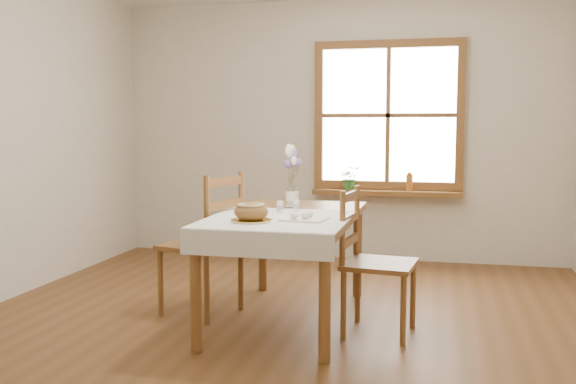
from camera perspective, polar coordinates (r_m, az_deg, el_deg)
name	(u,v)px	position (r m, az deg, el deg)	size (l,w,h in m)	color
ground	(277,333)	(4.29, -0.95, -12.45)	(5.00, 5.00, 0.00)	brown
room_walls	(277,69)	(4.09, -0.99, 10.89)	(4.60, 5.10, 2.65)	beige
window	(388,115)	(6.43, 8.89, 6.74)	(1.46, 0.08, 1.46)	brown
window_sill	(386,193)	(6.40, 8.73, -0.07)	(1.46, 0.20, 0.05)	brown
dining_table	(288,226)	(4.42, 0.00, -3.03)	(0.90, 1.60, 0.75)	brown
table_linen	(277,219)	(4.11, -0.98, -2.44)	(0.91, 0.99, 0.01)	white
chair_left	(201,243)	(4.66, -7.77, -4.54)	(0.48, 0.50, 1.02)	brown
chair_right	(380,262)	(4.22, 8.15, -6.17)	(0.44, 0.46, 0.95)	brown
bread_plate	(251,221)	(3.99, -3.29, -2.55)	(0.25, 0.25, 0.01)	white
bread_loaf	(251,210)	(3.98, -3.29, -1.63)	(0.21, 0.21, 0.12)	olive
egg_napkin	(304,219)	(4.05, 1.47, -2.42)	(0.27, 0.23, 0.01)	white
eggs	(304,215)	(4.04, 1.47, -2.02)	(0.21, 0.19, 0.05)	white
salt_shaker	(280,207)	(4.36, -0.72, -1.31)	(0.05, 0.05, 0.09)	white
pepper_shaker	(296,205)	(4.44, 0.74, -1.19)	(0.04, 0.04, 0.08)	white
flower_vase	(292,200)	(4.71, 0.37, -0.74)	(0.10, 0.10, 0.11)	white
lavender_bouquet	(292,170)	(4.69, 0.37, 1.97)	(0.18, 0.18, 0.33)	#7560AA
potted_plant	(350,180)	(6.43, 5.51, 1.03)	(0.21, 0.23, 0.18)	#306B2B
amber_bottle	(409,181)	(6.38, 10.75, 0.94)	(0.07, 0.07, 0.19)	#AF6020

